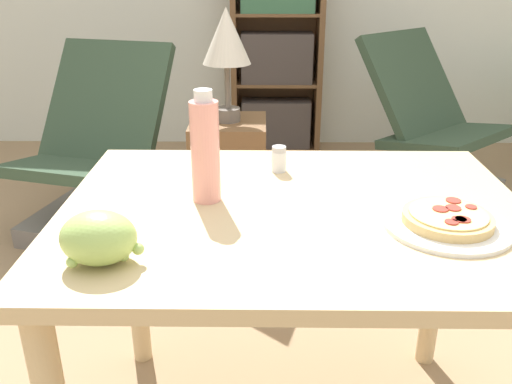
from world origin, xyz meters
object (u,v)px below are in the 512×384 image
Objects in this scene: drink_bottle at (205,150)px; salt_shaker at (279,159)px; bookshelf at (277,54)px; pizza_on_plate at (447,221)px; table_lamp at (226,42)px; lounge_chair_near at (96,173)px; grape_bunch at (99,238)px; side_table at (229,181)px; lounge_chair_far at (431,144)px.

salt_shaker is at bearing 47.32° from drink_bottle.
pizza_on_plate is at bearing -83.60° from bookshelf.
table_lamp reaches higher than pizza_on_plate.
grape_bunch is at bearing -56.79° from lounge_chair_near.
side_table is at bearing 91.16° from drink_bottle.
pizza_on_plate is 0.28× the size of lounge_chair_far.
table_lamp is (0.00, 0.00, 0.64)m from side_table.
pizza_on_plate is 2.04m from lounge_chair_far.
bookshelf is at bearing 79.61° from side_table.
bookshelf is at bearing 88.81° from salt_shaker.
lounge_chair_near is (-1.21, 1.43, -0.45)m from pizza_on_plate.
salt_shaker is at bearing -36.77° from lounge_chair_near.
lounge_chair_near reaches higher than side_table.
bookshelf reaches higher than grape_bunch.
lounge_chair_near is at bearing 108.02° from grape_bunch.
salt_shaker is (0.35, 0.48, -0.02)m from grape_bunch.
side_table is (0.66, -0.10, 0.01)m from lounge_chair_near.
grape_bunch is 2.23× the size of salt_shaker.
grape_bunch is at bearing -167.57° from pizza_on_plate.
pizza_on_plate is 0.55m from drink_bottle.
table_lamp is at bearing -100.39° from bookshelf.
drink_bottle is at bearing 165.19° from pizza_on_plate.
bookshelf is 2.86× the size of table_lamp.
lounge_chair_near is 0.64× the size of bookshelf.
lounge_chair_far reaches higher than side_table.
lounge_chair_near is at bearing 171.20° from table_lamp.
table_lamp reaches higher than salt_shaker.
lounge_chair_near is 0.93m from table_lamp.
bookshelf reaches higher than drink_bottle.
table_lamp reaches higher than side_table.
table_lamp is at bearing 6.39° from lounge_chair_near.
drink_bottle is 3.78× the size of salt_shaker.
lounge_chair_near is 1.59m from bookshelf.
lounge_chair_far is 1.97× the size of table_lamp.
lounge_chair_far is (0.92, 1.58, -0.47)m from salt_shaker.
pizza_on_plate is 1.50m from side_table.
grape_bunch reaches higher than side_table.
grape_bunch is at bearing -97.92° from bookshelf.
drink_bottle is at bearing -46.84° from lounge_chair_near.
bookshelf reaches higher than salt_shaker.
table_lamp is at bearing 101.31° from salt_shaker.
drink_bottle is at bearing -132.68° from salt_shaker.
table_lamp is (-1.11, -0.58, 0.65)m from lounge_chair_far.
lounge_chair_far is at bearing 59.89° from salt_shaker.
drink_bottle is 0.27m from salt_shaker.
bookshelf reaches higher than lounge_chair_far.
bookshelf reaches higher than pizza_on_plate.
lounge_chair_far is (1.09, 1.77, -0.56)m from drink_bottle.
drink_bottle is at bearing -95.04° from bookshelf.
lounge_chair_far is (1.78, 0.48, 0.00)m from lounge_chair_near.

